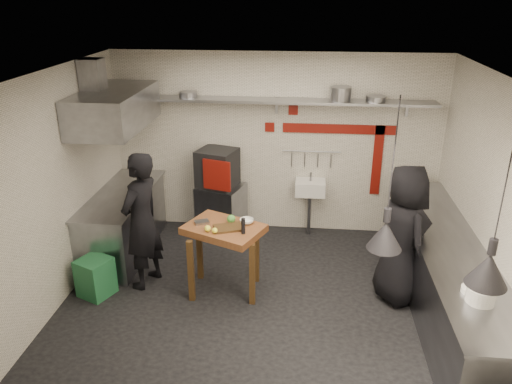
# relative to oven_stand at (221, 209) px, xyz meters

# --- Properties ---
(floor) EXTENTS (5.00, 5.00, 0.00)m
(floor) POSITION_rel_oven_stand_xyz_m (0.83, -1.81, -0.40)
(floor) COLOR black
(floor) RESTS_ON ground
(ceiling) EXTENTS (5.00, 5.00, 0.00)m
(ceiling) POSITION_rel_oven_stand_xyz_m (0.83, -1.81, 2.40)
(ceiling) COLOR beige
(ceiling) RESTS_ON floor
(wall_back) EXTENTS (5.00, 0.04, 2.80)m
(wall_back) POSITION_rel_oven_stand_xyz_m (0.83, 0.29, 1.00)
(wall_back) COLOR silver
(wall_back) RESTS_ON floor
(wall_front) EXTENTS (5.00, 0.04, 2.80)m
(wall_front) POSITION_rel_oven_stand_xyz_m (0.83, -3.91, 1.00)
(wall_front) COLOR silver
(wall_front) RESTS_ON floor
(wall_left) EXTENTS (0.04, 4.20, 2.80)m
(wall_left) POSITION_rel_oven_stand_xyz_m (-1.67, -1.81, 1.00)
(wall_left) COLOR silver
(wall_left) RESTS_ON floor
(wall_right) EXTENTS (0.04, 4.20, 2.80)m
(wall_right) POSITION_rel_oven_stand_xyz_m (3.33, -1.81, 1.00)
(wall_right) COLOR silver
(wall_right) RESTS_ON floor
(red_band_horiz) EXTENTS (1.70, 0.02, 0.14)m
(red_band_horiz) POSITION_rel_oven_stand_xyz_m (1.78, 0.27, 1.28)
(red_band_horiz) COLOR maroon
(red_band_horiz) RESTS_ON wall_back
(red_band_vert) EXTENTS (0.14, 0.02, 1.10)m
(red_band_vert) POSITION_rel_oven_stand_xyz_m (2.38, 0.27, 0.80)
(red_band_vert) COLOR maroon
(red_band_vert) RESTS_ON wall_back
(red_tile_a) EXTENTS (0.14, 0.02, 0.14)m
(red_tile_a) POSITION_rel_oven_stand_xyz_m (1.08, 0.27, 1.55)
(red_tile_a) COLOR maroon
(red_tile_a) RESTS_ON wall_back
(red_tile_b) EXTENTS (0.14, 0.02, 0.14)m
(red_tile_b) POSITION_rel_oven_stand_xyz_m (0.73, 0.27, 1.28)
(red_tile_b) COLOR maroon
(red_tile_b) RESTS_ON wall_back
(back_shelf) EXTENTS (4.60, 0.34, 0.04)m
(back_shelf) POSITION_rel_oven_stand_xyz_m (0.83, 0.11, 1.72)
(back_shelf) COLOR slate
(back_shelf) RESTS_ON wall_back
(shelf_bracket_left) EXTENTS (0.04, 0.06, 0.24)m
(shelf_bracket_left) POSITION_rel_oven_stand_xyz_m (-1.07, 0.26, 1.62)
(shelf_bracket_left) COLOR slate
(shelf_bracket_left) RESTS_ON wall_back
(shelf_bracket_mid) EXTENTS (0.04, 0.06, 0.24)m
(shelf_bracket_mid) POSITION_rel_oven_stand_xyz_m (0.83, 0.26, 1.62)
(shelf_bracket_mid) COLOR slate
(shelf_bracket_mid) RESTS_ON wall_back
(shelf_bracket_right) EXTENTS (0.04, 0.06, 0.24)m
(shelf_bracket_right) POSITION_rel_oven_stand_xyz_m (2.73, 0.26, 1.62)
(shelf_bracket_right) COLOR slate
(shelf_bracket_right) RESTS_ON wall_back
(pan_far_left) EXTENTS (0.29, 0.29, 0.09)m
(pan_far_left) POSITION_rel_oven_stand_xyz_m (-0.46, 0.11, 1.79)
(pan_far_left) COLOR slate
(pan_far_left) RESTS_ON back_shelf
(pan_mid_left) EXTENTS (0.27, 0.27, 0.07)m
(pan_mid_left) POSITION_rel_oven_stand_xyz_m (-0.49, 0.11, 1.78)
(pan_mid_left) COLOR slate
(pan_mid_left) RESTS_ON back_shelf
(stock_pot) EXTENTS (0.38, 0.38, 0.20)m
(stock_pot) POSITION_rel_oven_stand_xyz_m (1.75, 0.11, 1.84)
(stock_pot) COLOR slate
(stock_pot) RESTS_ON back_shelf
(pan_right) EXTENTS (0.29, 0.29, 0.08)m
(pan_right) POSITION_rel_oven_stand_xyz_m (2.25, 0.11, 1.78)
(pan_right) COLOR slate
(pan_right) RESTS_ON back_shelf
(oven_stand) EXTENTS (0.79, 0.75, 0.80)m
(oven_stand) POSITION_rel_oven_stand_xyz_m (0.00, 0.00, 0.00)
(oven_stand) COLOR slate
(oven_stand) RESTS_ON floor
(combi_oven) EXTENTS (0.67, 0.65, 0.58)m
(combi_oven) POSITION_rel_oven_stand_xyz_m (-0.04, -0.00, 0.69)
(combi_oven) COLOR black
(combi_oven) RESTS_ON oven_stand
(oven_door) EXTENTS (0.43, 0.16, 0.46)m
(oven_door) POSITION_rel_oven_stand_xyz_m (0.00, -0.32, 0.69)
(oven_door) COLOR maroon
(oven_door) RESTS_ON combi_oven
(oven_glass) EXTENTS (0.34, 0.12, 0.34)m
(oven_glass) POSITION_rel_oven_stand_xyz_m (-0.01, -0.31, 0.69)
(oven_glass) COLOR black
(oven_glass) RESTS_ON oven_door
(hand_sink) EXTENTS (0.46, 0.34, 0.22)m
(hand_sink) POSITION_rel_oven_stand_xyz_m (1.38, 0.11, 0.38)
(hand_sink) COLOR silver
(hand_sink) RESTS_ON wall_back
(sink_tap) EXTENTS (0.03, 0.03, 0.14)m
(sink_tap) POSITION_rel_oven_stand_xyz_m (1.38, 0.11, 0.56)
(sink_tap) COLOR slate
(sink_tap) RESTS_ON hand_sink
(sink_drain) EXTENTS (0.06, 0.06, 0.66)m
(sink_drain) POSITION_rel_oven_stand_xyz_m (1.38, 0.07, -0.06)
(sink_drain) COLOR slate
(sink_drain) RESTS_ON floor
(utensil_rail) EXTENTS (0.90, 0.02, 0.02)m
(utensil_rail) POSITION_rel_oven_stand_xyz_m (1.38, 0.25, 0.92)
(utensil_rail) COLOR slate
(utensil_rail) RESTS_ON wall_back
(counter_right) EXTENTS (0.70, 3.80, 0.90)m
(counter_right) POSITION_rel_oven_stand_xyz_m (2.98, -1.81, 0.05)
(counter_right) COLOR slate
(counter_right) RESTS_ON floor
(counter_right_top) EXTENTS (0.76, 3.90, 0.03)m
(counter_right_top) POSITION_rel_oven_stand_xyz_m (2.98, -1.81, 0.52)
(counter_right_top) COLOR slate
(counter_right_top) RESTS_ON counter_right
(plate_stack) EXTENTS (0.32, 0.32, 0.15)m
(plate_stack) POSITION_rel_oven_stand_xyz_m (2.95, -2.99, 0.61)
(plate_stack) COLOR silver
(plate_stack) RESTS_ON counter_right_top
(small_bowl_right) EXTENTS (0.23, 0.23, 0.05)m
(small_bowl_right) POSITION_rel_oven_stand_xyz_m (2.93, -2.83, 0.56)
(small_bowl_right) COLOR silver
(small_bowl_right) RESTS_ON counter_right_top
(counter_left) EXTENTS (0.70, 1.90, 0.90)m
(counter_left) POSITION_rel_oven_stand_xyz_m (-1.32, -0.76, 0.05)
(counter_left) COLOR slate
(counter_left) RESTS_ON floor
(counter_left_top) EXTENTS (0.76, 2.00, 0.03)m
(counter_left_top) POSITION_rel_oven_stand_xyz_m (-1.32, -0.76, 0.52)
(counter_left_top) COLOR slate
(counter_left_top) RESTS_ON counter_left
(extractor_hood) EXTENTS (0.78, 1.60, 0.50)m
(extractor_hood) POSITION_rel_oven_stand_xyz_m (-1.27, -0.76, 1.75)
(extractor_hood) COLOR slate
(extractor_hood) RESTS_ON ceiling
(hood_duct) EXTENTS (0.28, 0.28, 0.50)m
(hood_duct) POSITION_rel_oven_stand_xyz_m (-1.52, -0.76, 2.15)
(hood_duct) COLOR slate
(hood_duct) RESTS_ON ceiling
(green_bin) EXTENTS (0.49, 0.49, 0.50)m
(green_bin) POSITION_rel_oven_stand_xyz_m (-1.30, -1.89, -0.15)
(green_bin) COLOR #1F6036
(green_bin) RESTS_ON floor
(prep_table) EXTENTS (1.10, 0.96, 0.92)m
(prep_table) POSITION_rel_oven_stand_xyz_m (0.32, -1.63, 0.06)
(prep_table) COLOR brown
(prep_table) RESTS_ON floor
(cutting_board) EXTENTS (0.40, 0.34, 0.02)m
(cutting_board) POSITION_rel_oven_stand_xyz_m (0.38, -1.69, 0.53)
(cutting_board) COLOR #432C15
(cutting_board) RESTS_ON prep_table
(pepper_mill) EXTENTS (0.05, 0.05, 0.20)m
(pepper_mill) POSITION_rel_oven_stand_xyz_m (0.58, -1.80, 0.62)
(pepper_mill) COLOR black
(pepper_mill) RESTS_ON prep_table
(lemon_a) EXTENTS (0.08, 0.08, 0.08)m
(lemon_a) POSITION_rel_oven_stand_xyz_m (0.15, -1.79, 0.56)
(lemon_a) COLOR #F6F337
(lemon_a) RESTS_ON prep_table
(lemon_b) EXTENTS (0.09, 0.09, 0.07)m
(lemon_b) POSITION_rel_oven_stand_xyz_m (0.24, -1.84, 0.56)
(lemon_b) COLOR #F6F337
(lemon_b) RESTS_ON prep_table
(veg_ball) EXTENTS (0.14, 0.14, 0.11)m
(veg_ball) POSITION_rel_oven_stand_xyz_m (0.39, -1.52, 0.57)
(veg_ball) COLOR #499339
(veg_ball) RESTS_ON prep_table
(steel_tray) EXTENTS (0.21, 0.18, 0.03)m
(steel_tray) POSITION_rel_oven_stand_xyz_m (0.03, -1.58, 0.54)
(steel_tray) COLOR slate
(steel_tray) RESTS_ON prep_table
(bowl) EXTENTS (0.22, 0.22, 0.06)m
(bowl) POSITION_rel_oven_stand_xyz_m (0.59, -1.52, 0.55)
(bowl) COLOR silver
(bowl) RESTS_ON prep_table
(heat_lamp_near) EXTENTS (0.37, 0.37, 1.49)m
(heat_lamp_near) POSITION_rel_oven_stand_xyz_m (2.07, -2.74, 1.66)
(heat_lamp_near) COLOR black
(heat_lamp_near) RESTS_ON ceiling
(heat_lamp_far) EXTENTS (0.39, 0.39, 1.46)m
(heat_lamp_far) POSITION_rel_oven_stand_xyz_m (2.82, -3.34, 1.67)
(heat_lamp_far) COLOR black
(heat_lamp_far) RESTS_ON ceiling
(chef_left) EXTENTS (0.63, 0.77, 1.81)m
(chef_left) POSITION_rel_oven_stand_xyz_m (-0.75, -1.57, 0.51)
(chef_left) COLOR black
(chef_left) RESTS_ON floor
(chef_right) EXTENTS (0.83, 1.01, 1.77)m
(chef_right) POSITION_rel_oven_stand_xyz_m (2.49, -1.58, 0.48)
(chef_right) COLOR black
(chef_right) RESTS_ON floor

